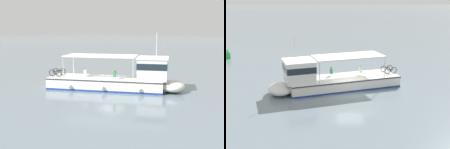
# 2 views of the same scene
# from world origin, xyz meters

# --- Properties ---
(ground_plane) EXTENTS (400.00, 400.00, 0.00)m
(ground_plane) POSITION_xyz_m (0.00, 0.00, 0.00)
(ground_plane) COLOR slate
(ferry_main) EXTENTS (6.98, 13.03, 5.32)m
(ferry_main) POSITION_xyz_m (1.27, 2.08, 1.01)
(ferry_main) COLOR white
(ferry_main) RESTS_ON ground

